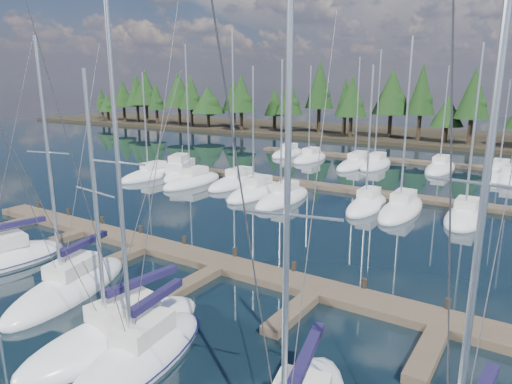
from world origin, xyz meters
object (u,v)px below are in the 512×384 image
Objects in this scene: front_sailboat_4 at (139,357)px; motor_yacht_left at (181,172)px; front_sailboat_2 at (69,288)px; front_sailboat_3 at (117,335)px; main_dock at (218,268)px.

front_sailboat_4 is 36.32m from motor_yacht_left.
front_sailboat_4 is 1.64× the size of motor_yacht_left.
front_sailboat_2 is 5.83m from front_sailboat_3.
front_sailboat_4 is (7.55, -2.30, 0.01)m from front_sailboat_2.
front_sailboat_4 is (2.79, -8.61, 0.10)m from main_dock.
main_dock is 3.07× the size of front_sailboat_4.
front_sailboat_4 is at bearing -17.13° from front_sailboat_3.
front_sailboat_3 is (0.83, -8.01, 0.07)m from main_dock.
front_sailboat_2 is 7.89m from front_sailboat_4.
front_sailboat_4 reaches higher than front_sailboat_3.
front_sailboat_2 is 1.53× the size of motor_yacht_left.
motor_yacht_left is (-15.57, 25.72, 0.17)m from front_sailboat_2.
front_sailboat_2 is at bearing -58.80° from motor_yacht_left.
motor_yacht_left is at bearing 129.53° from front_sailboat_4.
front_sailboat_4 reaches higher than motor_yacht_left.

